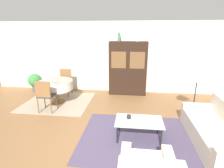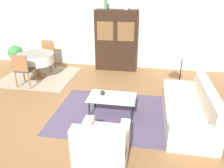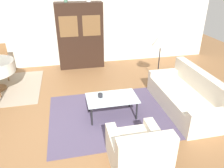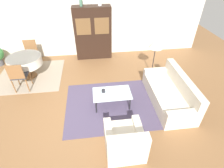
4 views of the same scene
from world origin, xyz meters
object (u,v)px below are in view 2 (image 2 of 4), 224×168
object	(u,v)px
vase_tall	(106,4)
bowl_small	(115,94)
dining_chair_near	(23,68)
cup	(103,93)
armchair	(102,146)
floor_lamp	(183,51)
coffee_table	(112,98)
display_cabinet	(116,41)
dining_chair_far	(47,53)
vase_short	(126,6)
couch	(190,111)
dining_table	(36,59)
potted_plant	(16,53)
bowl	(120,98)

from	to	relation	value
vase_tall	bowl_small	bearing A→B (deg)	-75.04
dining_chair_near	cup	world-z (taller)	dining_chair_near
armchair	floor_lamp	bearing A→B (deg)	61.76
armchair	dining_chair_near	size ratio (longest dim) A/B	0.92
coffee_table	display_cabinet	bearing A→B (deg)	96.87
dining_chair_far	vase_short	distance (m)	3.07
couch	floor_lamp	bearing A→B (deg)	3.29
dining_table	potted_plant	bearing A→B (deg)	144.04
dining_chair_near	dining_chair_far	distance (m)	1.53
couch	dining_chair_far	size ratio (longest dim) A/B	2.11
armchair	vase_tall	distance (m)	4.85
armchair	dining_chair_near	bearing A→B (deg)	138.44
bowl_small	vase_tall	bearing A→B (deg)	104.96
bowl_small	potted_plant	distance (m)	4.83
display_cabinet	cup	world-z (taller)	display_cabinet
coffee_table	bowl_small	bearing A→B (deg)	69.24
couch	potted_plant	bearing A→B (deg)	63.73
armchair	dining_chair_near	distance (m)	3.72
bowl	display_cabinet	bearing A→B (deg)	100.18
dining_chair_far	cup	distance (m)	3.50
couch	dining_chair_near	world-z (taller)	dining_chair_near
couch	coffee_table	distance (m)	1.67
dining_chair_near	bowl_small	xyz separation A→B (m)	(2.74, -0.89, -0.11)
dining_chair_far	potted_plant	bearing A→B (deg)	-8.25
floor_lamp	vase_tall	distance (m)	2.97
coffee_table	display_cabinet	size ratio (longest dim) A/B	0.52
couch	cup	world-z (taller)	couch
dining_chair_far	floor_lamp	world-z (taller)	floor_lamp
armchair	cup	bearing A→B (deg)	101.82
dining_table	floor_lamp	xyz separation A→B (m)	(4.28, -0.44, 0.56)
display_cabinet	dining_table	distance (m)	2.64
vase_short	coffee_table	bearing A→B (deg)	-88.99
dining_chair_near	bowl_small	bearing A→B (deg)	-17.91
display_cabinet	dining_chair_far	xyz separation A→B (m)	(-2.33, -0.42, -0.43)
dining_chair_far	bowl_small	bearing A→B (deg)	138.57
couch	bowl	size ratio (longest dim) A/B	13.28
floor_lamp	display_cabinet	bearing A→B (deg)	140.11
coffee_table	armchair	bearing A→B (deg)	-86.48
dining_chair_far	couch	bearing A→B (deg)	149.06
cup	vase_tall	size ratio (longest dim) A/B	0.32
armchair	potted_plant	world-z (taller)	armchair
couch	cup	xyz separation A→B (m)	(-1.90, 0.13, 0.19)
dining_table	dining_chair_far	size ratio (longest dim) A/B	1.13
vase_short	cup	bearing A→B (deg)	-93.48
armchair	vase_tall	size ratio (longest dim) A/B	2.92
display_cabinet	potted_plant	world-z (taller)	display_cabinet
display_cabinet	bowl_small	xyz separation A→B (m)	(0.41, -2.84, -0.54)
display_cabinet	vase_short	distance (m)	1.14
armchair	dining_table	world-z (taller)	armchair
dining_table	floor_lamp	world-z (taller)	floor_lamp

